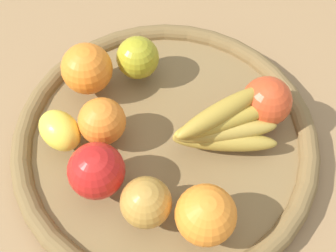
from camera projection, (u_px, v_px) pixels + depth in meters
The scene contains 11 objects.
ground_plane at pixel (168, 146), 0.68m from camera, with size 2.40×2.40×0.00m, color #947148.
basket at pixel (168, 140), 0.67m from camera, with size 0.47×0.47×0.04m.
orange_1 at pixel (90, 69), 0.66m from camera, with size 0.08×0.08×0.08m, color orange.
banana_bunch at pixel (227, 126), 0.62m from camera, with size 0.11×0.16×0.07m.
apple_3 at pixel (269, 101), 0.64m from camera, with size 0.08×0.08×0.08m, color #CC431F.
apple_0 at pixel (149, 202), 0.56m from camera, with size 0.07×0.07×0.07m, color #B78436.
orange_0 at pixel (209, 215), 0.54m from camera, with size 0.08×0.08×0.08m, color orange.
apple_2 at pixel (140, 58), 0.68m from camera, with size 0.07×0.07×0.07m, color #A49C21.
lemon_0 at pixel (63, 130), 0.62m from camera, with size 0.07×0.05×0.05m, color yellow.
orange_2 at pixel (105, 120), 0.62m from camera, with size 0.07×0.07×0.07m, color orange.
apple_1 at pixel (100, 171), 0.57m from camera, with size 0.08×0.08×0.08m, color red.
Camera 1 is at (0.33, -0.00, 0.60)m, focal length 45.93 mm.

